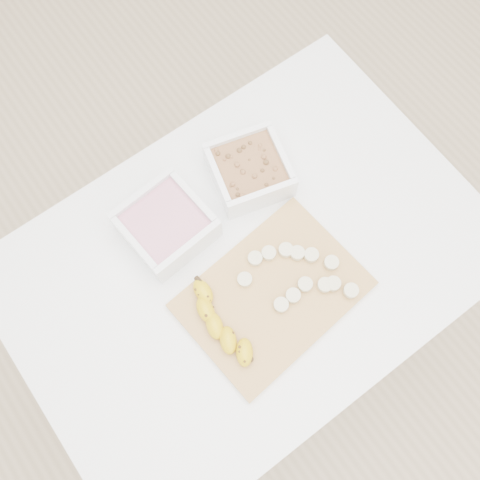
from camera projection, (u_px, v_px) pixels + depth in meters
ground at (245, 322)px, 1.83m from camera, size 3.50×3.50×0.00m
table at (248, 272)px, 1.21m from camera, size 1.00×0.70×0.75m
bowl_yogurt at (166, 225)px, 1.11m from camera, size 0.18×0.18×0.08m
bowl_granola at (249, 170)px, 1.15m from camera, size 0.19×0.19×0.07m
cutting_board at (273, 295)px, 1.09m from camera, size 0.38×0.29×0.01m
banana at (222, 325)px, 1.05m from camera, size 0.09×0.20×0.03m
banana_slices at (298, 273)px, 1.09m from camera, size 0.19×0.20×0.02m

